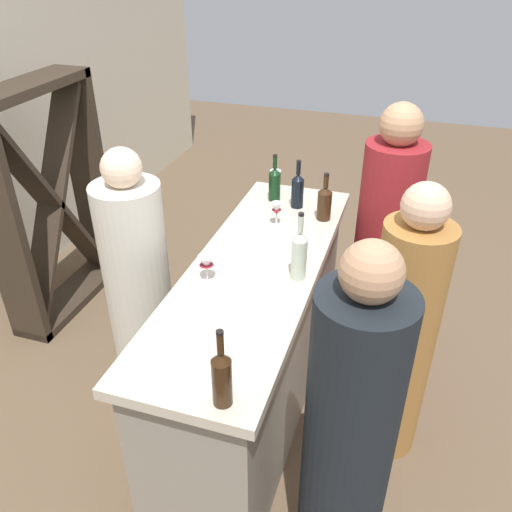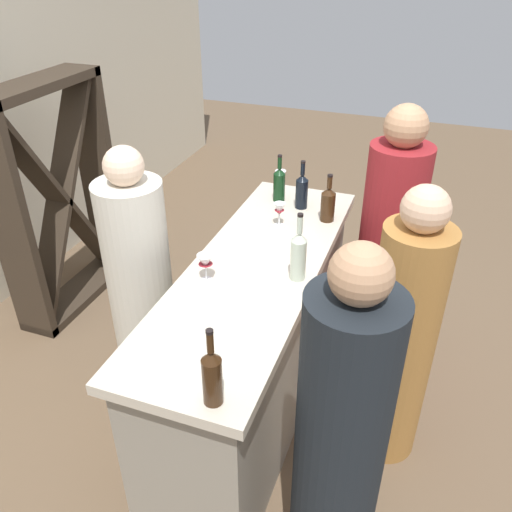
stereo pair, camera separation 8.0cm
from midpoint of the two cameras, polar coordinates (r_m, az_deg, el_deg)
ground_plane at (r=3.19m, az=-0.75°, el=-16.18°), size 12.00×12.00×0.00m
bar_counter at (r=2.84m, az=-0.82°, el=-9.36°), size 1.91×0.60×0.99m
wine_rack at (r=3.85m, az=-21.88°, el=5.30°), size 0.98×0.28×1.61m
wine_bottle_leftmost_amber_brown at (r=1.79m, az=-5.04°, el=-12.91°), size 0.07×0.07×0.31m
wine_bottle_second_left_clear_pale at (r=2.39m, az=3.76°, el=0.23°), size 0.07×0.07×0.33m
wine_bottle_center_amber_brown at (r=2.94m, az=6.66°, el=5.81°), size 0.08×0.08×0.27m
wine_bottle_second_right_near_black at (r=3.06m, az=3.78°, el=7.19°), size 0.07×0.07×0.29m
wine_bottle_rightmost_dark_green at (r=3.14m, az=1.29°, el=7.88°), size 0.07×0.07×0.29m
wine_glass_near_left at (r=2.85m, az=1.44°, el=5.00°), size 0.06×0.06×0.14m
wine_glass_near_center at (r=3.23m, az=1.40°, el=8.59°), size 0.07×0.07×0.15m
wine_glass_near_right at (r=2.39m, az=-6.35°, el=-0.83°), size 0.08×0.08×0.14m
person_left_guest at (r=2.08m, az=8.73°, el=-19.78°), size 0.42×0.42×1.62m
person_center_guest at (r=2.65m, az=14.62°, el=-8.54°), size 0.36×0.36×1.51m
person_right_guest at (r=3.16m, az=12.85°, el=0.39°), size 0.35×0.35×1.65m
person_server_behind at (r=2.89m, az=-13.28°, el=-4.26°), size 0.45×0.45×1.54m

